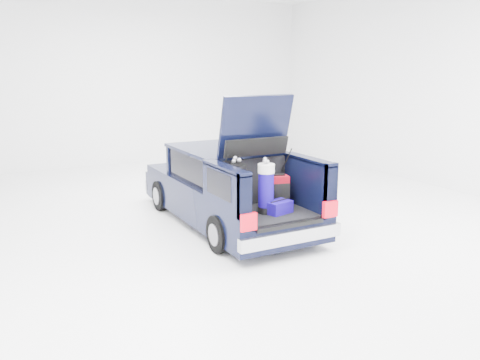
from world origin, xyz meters
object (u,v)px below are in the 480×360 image
car (225,188)px  blue_golf_bag (266,188)px  black_golf_bag (237,188)px  blue_duffel (279,207)px  red_suitcase (279,191)px

car → blue_golf_bag: (-0.05, -1.60, 0.34)m
black_golf_bag → blue_golf_bag: bearing=-41.2°
blue_golf_bag → black_golf_bag: bearing=163.2°
car → black_golf_bag: size_ratio=5.02×
car → blue_duffel: (0.12, -1.72, 0.03)m
red_suitcase → black_golf_bag: size_ratio=0.60×
red_suitcase → blue_duffel: 0.46m
car → black_golf_bag: bearing=-109.2°
car → red_suitcase: size_ratio=8.40×
blue_golf_bag → blue_duffel: (0.17, -0.12, -0.31)m
car → blue_golf_bag: 1.64m
car → blue_duffel: size_ratio=9.84×
blue_golf_bag → blue_duffel: bearing=-33.0°
blue_golf_bag → red_suitcase: bearing=34.8°
red_suitcase → blue_duffel: bearing=-107.4°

